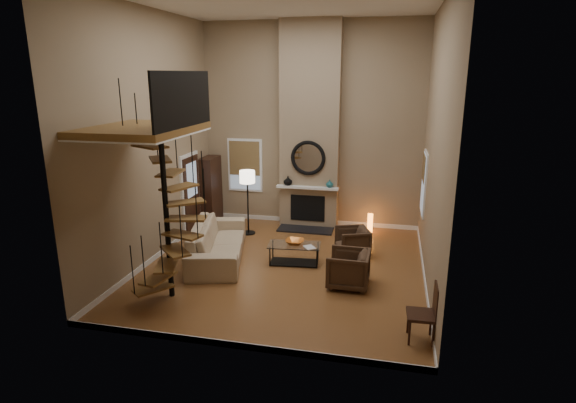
% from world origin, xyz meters
% --- Properties ---
extents(ground, '(6.00, 6.50, 0.01)m').
position_xyz_m(ground, '(0.00, 0.00, -0.01)').
color(ground, '#966030').
rests_on(ground, ground).
extents(back_wall, '(6.00, 0.02, 5.50)m').
position_xyz_m(back_wall, '(0.00, 3.25, 2.75)').
color(back_wall, '#917B5E').
rests_on(back_wall, ground).
extents(front_wall, '(6.00, 0.02, 5.50)m').
position_xyz_m(front_wall, '(0.00, -3.25, 2.75)').
color(front_wall, '#917B5E').
rests_on(front_wall, ground).
extents(left_wall, '(0.02, 6.50, 5.50)m').
position_xyz_m(left_wall, '(-3.00, 0.00, 2.75)').
color(left_wall, '#917B5E').
rests_on(left_wall, ground).
extents(right_wall, '(0.02, 6.50, 5.50)m').
position_xyz_m(right_wall, '(3.00, 0.00, 2.75)').
color(right_wall, '#917B5E').
rests_on(right_wall, ground).
extents(baseboard_back, '(6.00, 0.02, 0.12)m').
position_xyz_m(baseboard_back, '(0.00, 3.24, 0.06)').
color(baseboard_back, white).
rests_on(baseboard_back, ground).
extents(baseboard_front, '(6.00, 0.02, 0.12)m').
position_xyz_m(baseboard_front, '(0.00, -3.24, 0.06)').
color(baseboard_front, white).
rests_on(baseboard_front, ground).
extents(baseboard_left, '(0.02, 6.50, 0.12)m').
position_xyz_m(baseboard_left, '(-2.99, 0.00, 0.06)').
color(baseboard_left, white).
rests_on(baseboard_left, ground).
extents(baseboard_right, '(0.02, 6.50, 0.12)m').
position_xyz_m(baseboard_right, '(2.99, 0.00, 0.06)').
color(baseboard_right, white).
rests_on(baseboard_right, ground).
extents(chimney_breast, '(1.60, 0.38, 5.50)m').
position_xyz_m(chimney_breast, '(0.00, 3.06, 2.75)').
color(chimney_breast, '#8A755A').
rests_on(chimney_breast, ground).
extents(hearth, '(1.50, 0.60, 0.04)m').
position_xyz_m(hearth, '(0.00, 2.57, 0.02)').
color(hearth, black).
rests_on(hearth, ground).
extents(firebox, '(0.95, 0.02, 0.72)m').
position_xyz_m(firebox, '(0.00, 2.86, 0.55)').
color(firebox, black).
rests_on(firebox, chimney_breast).
extents(mantel, '(1.70, 0.18, 0.06)m').
position_xyz_m(mantel, '(0.00, 2.78, 1.15)').
color(mantel, white).
rests_on(mantel, chimney_breast).
extents(mirror_frame, '(0.94, 0.10, 0.94)m').
position_xyz_m(mirror_frame, '(0.00, 2.84, 1.95)').
color(mirror_frame, black).
rests_on(mirror_frame, chimney_breast).
extents(mirror_disc, '(0.80, 0.01, 0.80)m').
position_xyz_m(mirror_disc, '(0.00, 2.85, 1.95)').
color(mirror_disc, white).
rests_on(mirror_disc, chimney_breast).
extents(vase_left, '(0.24, 0.24, 0.25)m').
position_xyz_m(vase_left, '(-0.55, 2.82, 1.30)').
color(vase_left, black).
rests_on(vase_left, mantel).
extents(vase_right, '(0.20, 0.20, 0.21)m').
position_xyz_m(vase_right, '(0.60, 2.82, 1.28)').
color(vase_right, '#19535A').
rests_on(vase_right, mantel).
extents(window_back, '(1.02, 0.06, 1.52)m').
position_xyz_m(window_back, '(-1.90, 3.22, 1.62)').
color(window_back, white).
rests_on(window_back, back_wall).
extents(window_right, '(0.06, 1.02, 1.52)m').
position_xyz_m(window_right, '(2.97, 2.00, 1.63)').
color(window_right, white).
rests_on(window_right, right_wall).
extents(entry_door, '(0.10, 1.05, 2.16)m').
position_xyz_m(entry_door, '(-2.95, 1.80, 1.05)').
color(entry_door, white).
rests_on(entry_door, ground).
extents(loft, '(1.70, 2.20, 1.09)m').
position_xyz_m(loft, '(-2.04, -1.80, 3.24)').
color(loft, brown).
rests_on(loft, left_wall).
extents(spiral_stair, '(1.47, 1.47, 4.06)m').
position_xyz_m(spiral_stair, '(-1.78, -1.79, 1.78)').
color(spiral_stair, black).
rests_on(spiral_stair, ground).
extents(hutch, '(0.39, 0.83, 1.85)m').
position_xyz_m(hutch, '(-2.80, 2.78, 0.95)').
color(hutch, black).
rests_on(hutch, ground).
extents(sofa, '(1.76, 3.00, 0.82)m').
position_xyz_m(sofa, '(-1.63, 0.20, 0.40)').
color(sofa, tan).
rests_on(sofa, ground).
extents(armchair_near, '(0.92, 0.91, 0.66)m').
position_xyz_m(armchair_near, '(1.47, 1.03, 0.35)').
color(armchair_near, '#412D1E').
rests_on(armchair_near, ground).
extents(armchair_far, '(0.84, 0.82, 0.75)m').
position_xyz_m(armchair_far, '(1.54, -0.61, 0.35)').
color(armchair_far, '#412D1E').
rests_on(armchair_far, ground).
extents(coffee_table, '(1.22, 0.70, 0.44)m').
position_xyz_m(coffee_table, '(0.18, 0.26, 0.28)').
color(coffee_table, silver).
rests_on(coffee_table, ground).
extents(bowl, '(0.42, 0.42, 0.10)m').
position_xyz_m(bowl, '(0.18, 0.31, 0.50)').
color(bowl, orange).
rests_on(bowl, coffee_table).
extents(book, '(0.33, 0.35, 0.03)m').
position_xyz_m(book, '(0.53, 0.11, 0.46)').
color(book, gray).
rests_on(book, coffee_table).
extents(floor_lamp, '(0.40, 0.40, 1.71)m').
position_xyz_m(floor_lamp, '(-1.44, 1.98, 1.41)').
color(floor_lamp, black).
rests_on(floor_lamp, ground).
extents(accent_lamp, '(0.14, 0.14, 0.51)m').
position_xyz_m(accent_lamp, '(1.72, 2.82, 0.25)').
color(accent_lamp, orange).
rests_on(accent_lamp, ground).
extents(side_chair, '(0.47, 0.47, 0.97)m').
position_xyz_m(side_chair, '(2.88, -2.35, 0.53)').
color(side_chair, black).
rests_on(side_chair, ground).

